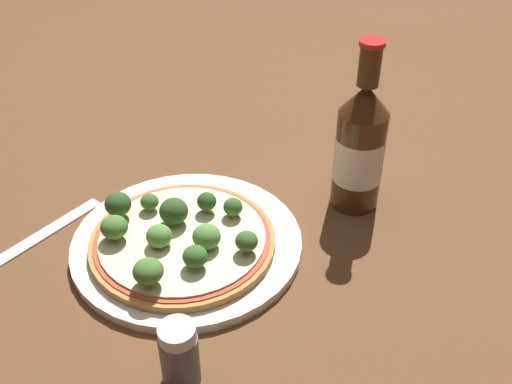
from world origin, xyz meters
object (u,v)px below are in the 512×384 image
object	(u,v)px
beer_bottle	(360,147)
fork	(47,231)
pizza	(183,240)
pepper_shaker	(179,355)

from	to	relation	value
beer_bottle	fork	world-z (taller)	beer_bottle
pizza	pepper_shaker	size ratio (longest dim) A/B	3.02
pizza	beer_bottle	world-z (taller)	beer_bottle
pizza	pepper_shaker	bearing A→B (deg)	-68.52
pizza	beer_bottle	bearing A→B (deg)	41.28
beer_bottle	fork	distance (m)	0.41
beer_bottle	pepper_shaker	world-z (taller)	beer_bottle
beer_bottle	fork	size ratio (longest dim) A/B	1.46
beer_bottle	pepper_shaker	distance (m)	0.35
pizza	pepper_shaker	xyz separation A→B (m)	(0.07, -0.17, 0.02)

